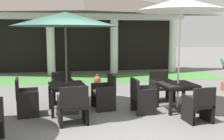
% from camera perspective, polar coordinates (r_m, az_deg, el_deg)
% --- Properties ---
extents(background_pavilion, '(10.51, 2.92, 4.07)m').
position_cam_1_polar(background_pavilion, '(13.27, -6.37, 13.01)').
color(background_pavilion, white).
rests_on(background_pavilion, ground).
extents(lawn_strip, '(12.31, 2.25, 0.01)m').
position_cam_1_polar(lawn_strip, '(11.82, -5.70, -1.79)').
color(lawn_strip, '#47843D').
rests_on(lawn_strip, ground).
extents(patio_table_near_foreground, '(0.97, 0.97, 0.73)m').
position_cam_1_polar(patio_table_near_foreground, '(6.81, -9.68, -3.79)').
color(patio_table_near_foreground, black).
rests_on(patio_table_near_foreground, ground).
extents(patio_umbrella_near_foreground, '(2.62, 2.62, 2.57)m').
position_cam_1_polar(patio_umbrella_near_foreground, '(6.68, -10.03, 10.53)').
color(patio_umbrella_near_foreground, '#2D2D2D').
rests_on(patio_umbrella_near_foreground, ground).
extents(patio_chair_near_foreground_north, '(0.65, 0.64, 0.86)m').
position_cam_1_polar(patio_chair_near_foreground_north, '(7.82, -10.61, -3.88)').
color(patio_chair_near_foreground_north, black).
rests_on(patio_chair_near_foreground_north, ground).
extents(patio_chair_near_foreground_south, '(0.69, 0.57, 0.89)m').
position_cam_1_polar(patio_chair_near_foreground_south, '(5.91, -8.35, -7.76)').
color(patio_chair_near_foreground_south, black).
rests_on(patio_chair_near_foreground_south, ground).
extents(patio_chair_near_foreground_west, '(0.58, 0.62, 0.93)m').
position_cam_1_polar(patio_chair_near_foreground_west, '(6.81, -17.97, -5.90)').
color(patio_chair_near_foreground_west, black).
rests_on(patio_chair_near_foreground_west, ground).
extents(patio_chair_near_foreground_east, '(0.60, 0.69, 0.91)m').
position_cam_1_polar(patio_chair_near_foreground_east, '(7.05, -1.60, -5.02)').
color(patio_chair_near_foreground_east, black).
rests_on(patio_chair_near_foreground_east, ground).
extents(patio_table_mid_left, '(0.91, 0.91, 0.71)m').
position_cam_1_polar(patio_table_mid_left, '(7.10, 13.97, -3.64)').
color(patio_table_mid_left, black).
rests_on(patio_table_mid_left, ground).
extents(patio_umbrella_mid_left, '(2.30, 2.30, 2.93)m').
position_cam_1_polar(patio_umbrella_mid_left, '(6.99, 14.56, 13.24)').
color(patio_umbrella_mid_left, '#2D2D2D').
rests_on(patio_umbrella_mid_left, ground).
extents(patio_chair_mid_left_west, '(0.55, 0.60, 0.88)m').
position_cam_1_polar(patio_chair_mid_left_west, '(6.74, 6.42, -5.83)').
color(patio_chair_mid_left_west, black).
rests_on(patio_chair_mid_left_west, ground).
extents(patio_chair_mid_left_south, '(0.59, 0.56, 0.83)m').
position_cam_1_polar(patio_chair_mid_left_south, '(6.32, 18.14, -7.27)').
color(patio_chair_mid_left_south, black).
rests_on(patio_chair_mid_left_south, ground).
extents(patio_chair_mid_left_north, '(0.66, 0.59, 0.86)m').
position_cam_1_polar(patio_chair_mid_left_north, '(8.01, 10.58, -3.70)').
color(patio_chair_mid_left_north, black).
rests_on(patio_chair_mid_left_north, ground).
extents(terracotta_urn, '(0.29, 0.29, 0.41)m').
position_cam_1_polar(terracotta_urn, '(10.44, -3.20, -2.14)').
color(terracotta_urn, brown).
rests_on(terracotta_urn, ground).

